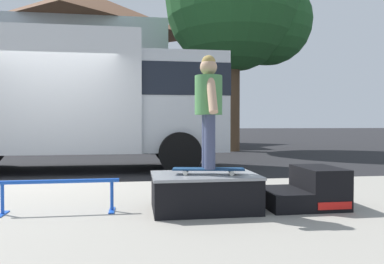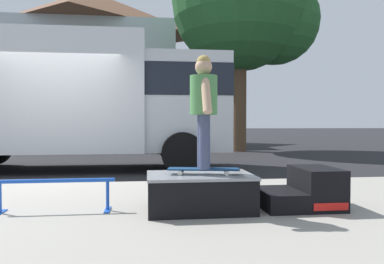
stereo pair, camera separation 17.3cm
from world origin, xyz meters
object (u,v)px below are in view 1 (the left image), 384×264
Objects in this scene: grind_rail at (58,188)px; kicker_ramp at (308,190)px; skater_kid at (208,102)px; street_tree_main at (240,8)px; skateboard at (208,169)px; box_truck at (74,97)px; skate_box at (204,191)px.

kicker_ramp is at bearing -2.43° from grind_rail.
street_tree_main reaches higher than skater_kid.
street_tree_main is (3.23, 10.09, 4.24)m from skater_kid.
skater_kid is at bearing -5.75° from grind_rail.
skateboard is at bearing -5.75° from grind_rail.
skateboard is 5.48m from box_truck.
skater_kid is 11.41m from street_tree_main.
skateboard is 11.70m from street_tree_main.
street_tree_main reaches higher than box_truck.
box_truck is at bearing 114.02° from skate_box.
box_truck is (-0.58, 4.74, 1.32)m from grind_rail.
skateboard is (1.62, -0.16, 0.20)m from grind_rail.
skateboard is at bearing -65.83° from box_truck.
street_tree_main is at bearing 71.98° from skate_box.
box_truck is (-2.20, 4.90, 1.12)m from skateboard.
skate_box is 11.78m from street_tree_main.
grind_rail is 0.16× the size of street_tree_main.
box_truck is 8.44m from street_tree_main.
skateboard is (0.04, -0.04, 0.24)m from skate_box.
street_tree_main is (3.27, 10.04, 5.22)m from skate_box.
grind_rail is 1.64m from skateboard.
skater_kid is at bearing -107.76° from street_tree_main.
skate_box reaches higher than grind_rail.
street_tree_main is (3.23, 10.09, 4.98)m from skateboard.
box_truck reaches higher than grind_rail.
skate_box is 0.98m from skater_kid.
box_truck reaches higher than skate_box.
skater_kid reaches higher than skateboard.
skater_kid reaches higher than skate_box.
skateboard is at bearing -51.61° from skate_box.
box_truck reaches higher than skater_kid.
skate_box is at bearing -65.98° from box_truck.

